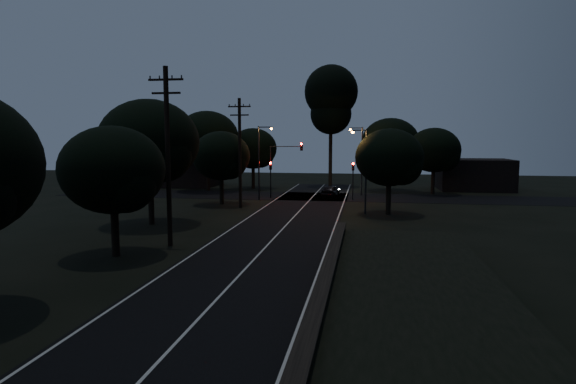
% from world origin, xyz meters
% --- Properties ---
extents(ground, '(160.00, 160.00, 0.00)m').
position_xyz_m(ground, '(0.00, 0.00, 0.00)').
color(ground, black).
extents(road_surface, '(60.00, 70.00, 0.03)m').
position_xyz_m(road_surface, '(0.00, 31.12, 0.01)').
color(road_surface, black).
rests_on(road_surface, ground).
extents(retaining_wall, '(6.93, 26.00, 1.60)m').
position_xyz_m(retaining_wall, '(7.74, 3.00, 0.62)').
color(retaining_wall, black).
rests_on(retaining_wall, ground).
extents(utility_pole_mid, '(2.20, 0.30, 11.00)m').
position_xyz_m(utility_pole_mid, '(-6.00, 15.00, 5.74)').
color(utility_pole_mid, black).
rests_on(utility_pole_mid, ground).
extents(utility_pole_far, '(2.20, 0.30, 10.50)m').
position_xyz_m(utility_pole_far, '(-6.00, 32.00, 5.48)').
color(utility_pole_far, black).
rests_on(utility_pole_far, ground).
extents(tree_left_b, '(5.82, 5.82, 7.39)m').
position_xyz_m(tree_left_b, '(-7.79, 11.88, 4.79)').
color(tree_left_b, black).
rests_on(tree_left_b, ground).
extents(tree_left_c, '(7.67, 7.67, 9.69)m').
position_xyz_m(tree_left_c, '(-10.23, 21.84, 6.27)').
color(tree_left_c, black).
rests_on(tree_left_c, ground).
extents(tree_left_d, '(5.85, 5.85, 7.43)m').
position_xyz_m(tree_left_d, '(-8.29, 33.88, 4.81)').
color(tree_left_d, black).
rests_on(tree_left_d, ground).
extents(tree_far_nw, '(6.37, 6.37, 8.07)m').
position_xyz_m(tree_far_nw, '(-8.77, 49.87, 5.23)').
color(tree_far_nw, black).
rests_on(tree_far_nw, ground).
extents(tree_far_w, '(7.98, 7.98, 10.18)m').
position_xyz_m(tree_far_w, '(-13.72, 45.84, 6.62)').
color(tree_far_w, black).
rests_on(tree_far_w, ground).
extents(tree_far_ne, '(7.35, 7.35, 9.29)m').
position_xyz_m(tree_far_ne, '(9.26, 49.85, 6.01)').
color(tree_far_ne, black).
rests_on(tree_far_ne, ground).
extents(tree_far_e, '(6.29, 6.29, 7.97)m').
position_xyz_m(tree_far_e, '(14.22, 46.87, 5.17)').
color(tree_far_e, black).
rests_on(tree_far_e, ground).
extents(tree_right_a, '(5.95, 5.95, 7.56)m').
position_xyz_m(tree_right_a, '(8.21, 29.88, 4.90)').
color(tree_right_a, black).
rests_on(tree_right_a, ground).
extents(tall_pine, '(7.42, 7.42, 16.86)m').
position_xyz_m(tall_pine, '(1.00, 55.00, 12.16)').
color(tall_pine, black).
rests_on(tall_pine, ground).
extents(building_left, '(10.00, 8.00, 4.40)m').
position_xyz_m(building_left, '(-20.00, 52.00, 2.20)').
color(building_left, black).
rests_on(building_left, ground).
extents(building_right, '(9.00, 7.00, 4.00)m').
position_xyz_m(building_right, '(20.00, 53.00, 2.00)').
color(building_right, black).
rests_on(building_right, ground).
extents(signal_left, '(0.28, 0.35, 4.10)m').
position_xyz_m(signal_left, '(-4.60, 39.99, 2.84)').
color(signal_left, black).
rests_on(signal_left, ground).
extents(signal_right, '(0.28, 0.35, 4.10)m').
position_xyz_m(signal_right, '(4.60, 39.99, 2.84)').
color(signal_right, black).
rests_on(signal_right, ground).
extents(signal_mast, '(3.70, 0.35, 6.25)m').
position_xyz_m(signal_mast, '(-2.91, 39.99, 4.34)').
color(signal_mast, black).
rests_on(signal_mast, ground).
extents(streetlight_a, '(1.66, 0.26, 8.00)m').
position_xyz_m(streetlight_a, '(-5.31, 38.00, 4.64)').
color(streetlight_a, black).
rests_on(streetlight_a, ground).
extents(streetlight_b, '(1.66, 0.26, 8.00)m').
position_xyz_m(streetlight_b, '(5.31, 44.00, 4.64)').
color(streetlight_b, black).
rests_on(streetlight_b, ground).
extents(streetlight_c, '(1.46, 0.26, 7.50)m').
position_xyz_m(streetlight_c, '(5.83, 30.00, 4.35)').
color(streetlight_c, black).
rests_on(streetlight_c, ground).
extents(car, '(2.16, 4.22, 1.38)m').
position_xyz_m(car, '(2.01, 42.24, 0.69)').
color(car, black).
rests_on(car, ground).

